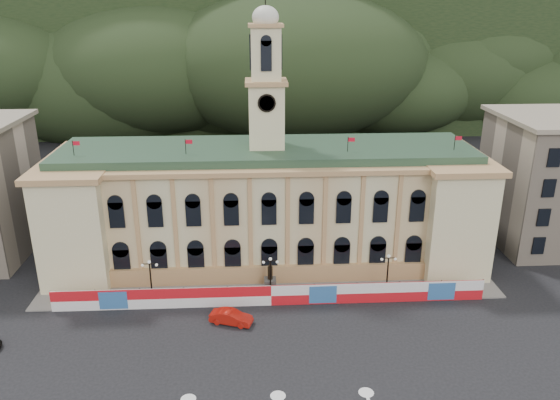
{
  "coord_description": "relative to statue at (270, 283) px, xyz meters",
  "views": [
    {
      "loc": [
        -1.97,
        -40.23,
        33.47
      ],
      "look_at": [
        1.19,
        18.0,
        11.9
      ],
      "focal_mm": 35.0,
      "sensor_mm": 36.0,
      "label": 1
    }
  ],
  "objects": [
    {
      "name": "ground",
      "position": [
        0.0,
        -18.0,
        -1.19
      ],
      "size": [
        260.0,
        260.0,
        0.0
      ],
      "primitive_type": "plane",
      "color": "black",
      "rests_on": "ground"
    },
    {
      "name": "hill_ridge",
      "position": [
        0.03,
        103.99,
        18.3
      ],
      "size": [
        230.0,
        80.0,
        64.0
      ],
      "color": "black",
      "rests_on": "ground"
    },
    {
      "name": "city_hall",
      "position": [
        0.0,
        9.63,
        6.66
      ],
      "size": [
        56.2,
        17.6,
        37.1
      ],
      "color": "beige",
      "rests_on": "ground"
    },
    {
      "name": "hoarding_fence",
      "position": [
        0.06,
        -2.93,
        0.06
      ],
      "size": [
        50.0,
        0.44,
        2.5
      ],
      "color": "red",
      "rests_on": "ground"
    },
    {
      "name": "pavement",
      "position": [
        0.0,
        -0.25,
        -1.11
      ],
      "size": [
        56.0,
        5.5,
        0.16
      ],
      "primitive_type": "cube",
      "color": "slate",
      "rests_on": "ground"
    },
    {
      "name": "statue",
      "position": [
        0.0,
        0.0,
        0.0
      ],
      "size": [
        1.4,
        1.4,
        3.72
      ],
      "color": "#595651",
      "rests_on": "ground"
    },
    {
      "name": "lamp_left",
      "position": [
        -14.0,
        -1.0,
        1.89
      ],
      "size": [
        1.96,
        0.44,
        5.15
      ],
      "color": "black",
      "rests_on": "ground"
    },
    {
      "name": "lamp_center",
      "position": [
        0.0,
        -1.0,
        1.89
      ],
      "size": [
        1.96,
        0.44,
        5.15
      ],
      "color": "black",
      "rests_on": "ground"
    },
    {
      "name": "lamp_right",
      "position": [
        14.0,
        -1.0,
        1.89
      ],
      "size": [
        1.96,
        0.44,
        5.15
      ],
      "color": "black",
      "rests_on": "ground"
    },
    {
      "name": "red_sedan",
      "position": [
        -4.53,
        -6.59,
        -0.42
      ],
      "size": [
        4.37,
        5.64,
        1.54
      ],
      "primitive_type": "imported",
      "rotation": [
        0.0,
        0.0,
        1.26
      ],
      "color": "#A7140B",
      "rests_on": "ground"
    }
  ]
}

